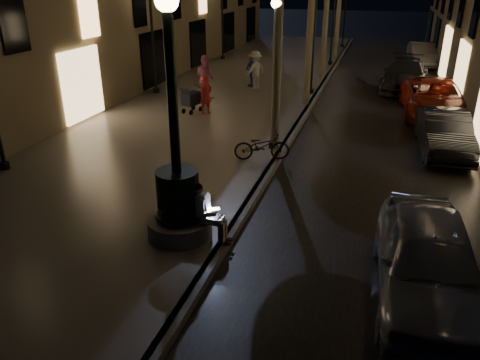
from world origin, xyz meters
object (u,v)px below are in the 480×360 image
(stroller, at_px, (191,99))
(car_third, at_px, (435,98))
(pedestrian_blue, at_px, (252,71))
(seated_man_laptop, at_px, (206,210))
(lamp_curb_d, at_px, (346,5))
(car_front, at_px, (428,261))
(fountain_lamppost, at_px, (178,193))
(pedestrian_white, at_px, (255,70))
(lamp_curb_a, at_px, (276,53))
(pedestrian_pink, at_px, (205,77))
(car_fifth, at_px, (422,55))
(lamp_curb_b, at_px, (315,27))
(car_second, at_px, (444,133))
(lamp_left_b, at_px, (152,26))
(lamp_curb_c, at_px, (334,13))
(bicycle, at_px, (262,146))
(lamp_left_c, at_px, (222,11))
(car_rear, at_px, (405,75))
(pedestrian_red, at_px, (206,95))

(stroller, relative_size, car_third, 0.22)
(pedestrian_blue, bearing_deg, seated_man_laptop, -40.36)
(lamp_curb_d, relative_size, car_front, 1.10)
(fountain_lamppost, xyz_separation_m, pedestrian_white, (-2.06, 13.99, -0.08))
(lamp_curb_a, distance_m, pedestrian_pink, 7.54)
(pedestrian_white, bearing_deg, seated_man_laptop, 42.25)
(seated_man_laptop, bearing_deg, lamp_curb_a, 89.15)
(fountain_lamppost, bearing_deg, lamp_curb_d, 88.66)
(lamp_curb_a, bearing_deg, pedestrian_white, 109.05)
(car_fifth, height_order, pedestrian_white, pedestrian_white)
(lamp_curb_b, bearing_deg, car_second, -49.65)
(car_front, bearing_deg, lamp_curb_a, 121.40)
(fountain_lamppost, relative_size, lamp_curb_a, 1.08)
(fountain_lamppost, xyz_separation_m, lamp_left_b, (-6.40, 12.00, 2.02))
(car_second, relative_size, pedestrian_white, 2.20)
(lamp_curb_a, distance_m, pedestrian_blue, 9.37)
(lamp_curb_c, relative_size, car_front, 1.10)
(seated_man_laptop, height_order, bicycle, seated_man_laptop)
(car_third, bearing_deg, bicycle, -129.81)
(lamp_left_c, bearing_deg, pedestrian_pink, -75.65)
(lamp_left_c, distance_m, car_rear, 12.69)
(lamp_curb_b, height_order, bicycle, lamp_curb_b)
(lamp_curb_d, xyz_separation_m, pedestrian_pink, (-4.47, -18.29, -2.07))
(car_third, bearing_deg, lamp_curb_a, -133.93)
(car_front, xyz_separation_m, pedestrian_red, (-7.82, 9.67, 0.23))
(car_third, height_order, car_fifth, car_third)
(lamp_curb_d, bearing_deg, pedestrian_pink, -103.73)
(car_fifth, bearing_deg, car_third, -94.68)
(seated_man_laptop, xyz_separation_m, car_fifth, (5.59, 24.32, -0.18))
(car_rear, bearing_deg, pedestrian_red, -130.42)
(lamp_curb_c, height_order, stroller, lamp_curb_c)
(car_front, height_order, car_rear, same)
(lamp_left_c, bearing_deg, lamp_curb_c, 0.00)
(car_third, height_order, pedestrian_pink, pedestrian_pink)
(lamp_left_b, bearing_deg, lamp_curb_d, 68.47)
(lamp_curb_d, bearing_deg, bicycle, -90.23)
(pedestrian_red, bearing_deg, bicycle, -105.96)
(lamp_curb_c, bearing_deg, pedestrian_white, -109.00)
(pedestrian_white, bearing_deg, lamp_curb_a, 50.50)
(lamp_curb_b, distance_m, lamp_left_b, 7.38)
(pedestrian_blue, bearing_deg, pedestrian_pink, -78.15)
(lamp_left_c, bearing_deg, lamp_curb_a, -66.07)
(seated_man_laptop, relative_size, car_third, 0.24)
(fountain_lamppost, bearing_deg, lamp_curb_c, 88.18)
(lamp_curb_a, relative_size, car_second, 1.17)
(pedestrian_blue, bearing_deg, lamp_left_b, -109.47)
(car_third, relative_size, pedestrian_pink, 2.75)
(fountain_lamppost, bearing_deg, pedestrian_blue, 99.20)
(lamp_curb_d, relative_size, car_third, 0.91)
(car_second, xyz_separation_m, pedestrian_white, (-8.07, 6.24, 0.45))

